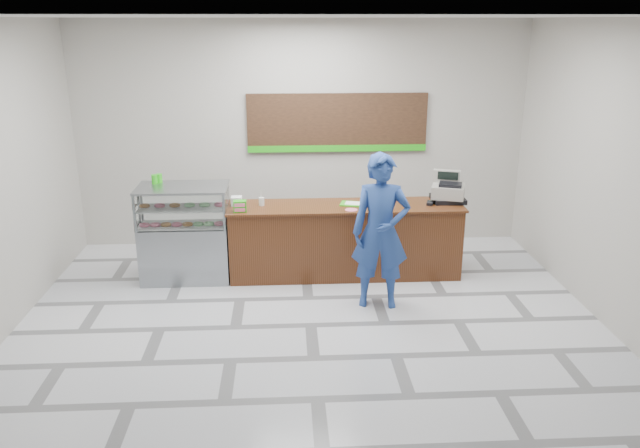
{
  "coord_description": "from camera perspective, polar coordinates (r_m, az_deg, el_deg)",
  "views": [
    {
      "loc": [
        -0.27,
        -6.68,
        3.47
      ],
      "look_at": [
        0.16,
        0.9,
        0.98
      ],
      "focal_mm": 35.0,
      "sensor_mm": 36.0,
      "label": 1
    }
  ],
  "objects": [
    {
      "name": "ceiling",
      "position": [
        6.69,
        -0.99,
        18.43
      ],
      "size": [
        7.0,
        7.0,
        0.0
      ],
      "primitive_type": "plane",
      "rotation": [
        3.14,
        0.0,
        0.0
      ],
      "color": "silver",
      "rests_on": "back_wall"
    },
    {
      "name": "promo_box",
      "position": [
        8.37,
        -7.33,
        1.63
      ],
      "size": [
        0.18,
        0.12,
        0.15
      ],
      "primitive_type": "cube",
      "rotation": [
        0.0,
        0.0,
        0.05
      ],
      "color": "green",
      "rests_on": "sales_counter"
    },
    {
      "name": "sales_counter",
      "position": [
        8.79,
        2.29,
        -1.47
      ],
      "size": [
        3.26,
        0.76,
        1.03
      ],
      "color": "#552B15",
      "rests_on": "floor"
    },
    {
      "name": "napkin_box",
      "position": [
        8.67,
        -7.64,
        2.09
      ],
      "size": [
        0.15,
        0.15,
        0.12
      ],
      "primitive_type": "cube",
      "rotation": [
        0.0,
        0.0,
        -0.01
      ],
      "color": "white",
      "rests_on": "sales_counter"
    },
    {
      "name": "straw_cup",
      "position": [
        8.63,
        -5.36,
        2.06
      ],
      "size": [
        0.08,
        0.08,
        0.11
      ],
      "primitive_type": "cylinder",
      "color": "silver",
      "rests_on": "sales_counter"
    },
    {
      "name": "back_wall",
      "position": [
        9.84,
        -1.66,
        8.11
      ],
      "size": [
        7.0,
        0.0,
        7.0
      ],
      "primitive_type": "plane",
      "rotation": [
        1.57,
        0.0,
        0.0
      ],
      "color": "#B5B0A7",
      "rests_on": "floor"
    },
    {
      "name": "cash_register",
      "position": [
        8.96,
        11.64,
        3.04
      ],
      "size": [
        0.56,
        0.58,
        0.42
      ],
      "rotation": [
        0.0,
        0.0,
        -0.32
      ],
      "color": "black",
      "rests_on": "sales_counter"
    },
    {
      "name": "donut_decal",
      "position": [
        8.41,
        2.88,
        1.31
      ],
      "size": [
        0.17,
        0.17,
        0.0
      ],
      "primitive_type": "cylinder",
      "color": "pink",
      "rests_on": "sales_counter"
    },
    {
      "name": "display_case",
      "position": [
        8.81,
        -12.23,
        -0.74
      ],
      "size": [
        1.22,
        0.72,
        1.33
      ],
      "color": "gray",
      "rests_on": "floor"
    },
    {
      "name": "green_cup_left",
      "position": [
        8.83,
        -14.89,
        3.97
      ],
      "size": [
        0.08,
        0.08,
        0.13
      ],
      "primitive_type": "cylinder",
      "color": "green",
      "rests_on": "display_case"
    },
    {
      "name": "menu_board",
      "position": [
        9.8,
        1.6,
        9.15
      ],
      "size": [
        2.8,
        0.06,
        0.9
      ],
      "color": "black",
      "rests_on": "back_wall"
    },
    {
      "name": "floor",
      "position": [
        7.54,
        -0.85,
        -9.24
      ],
      "size": [
        7.0,
        7.0,
        0.0
      ],
      "primitive_type": "plane",
      "color": "silver",
      "rests_on": "ground"
    },
    {
      "name": "serving_tray",
      "position": [
        8.66,
        3.03,
        1.85
      ],
      "size": [
        0.39,
        0.32,
        0.02
      ],
      "rotation": [
        0.0,
        0.0,
        -0.26
      ],
      "color": "green",
      "rests_on": "sales_counter"
    },
    {
      "name": "customer",
      "position": [
        7.73,
        5.57,
        -0.7
      ],
      "size": [
        0.77,
        0.55,
        1.96
      ],
      "primitive_type": "imported",
      "rotation": [
        0.0,
        0.0,
        -0.12
      ],
      "color": "navy",
      "rests_on": "floor"
    },
    {
      "name": "green_cup_right",
      "position": [
        8.88,
        -14.48,
        4.07
      ],
      "size": [
        0.08,
        0.08,
        0.12
      ],
      "primitive_type": "cylinder",
      "color": "green",
      "rests_on": "display_case"
    },
    {
      "name": "card_terminal",
      "position": [
        8.78,
        10.03,
        1.9
      ],
      "size": [
        0.13,
        0.18,
        0.04
      ],
      "primitive_type": "cube",
      "rotation": [
        0.0,
        0.0,
        -0.33
      ],
      "color": "black",
      "rests_on": "sales_counter"
    }
  ]
}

